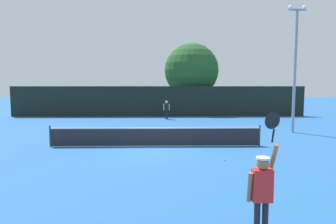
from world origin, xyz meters
name	(u,v)px	position (x,y,z in m)	size (l,w,h in m)	color
ground_plane	(156,146)	(0.00, 0.00, 0.00)	(120.00, 120.00, 0.00)	#235693
tennis_net	(156,136)	(0.00, 0.00, 0.51)	(10.73, 0.08, 1.07)	#232328
perimeter_fence	(159,101)	(0.00, 14.20, 1.49)	(29.15, 0.12, 2.99)	black
player_serving	(262,186)	(2.28, -9.14, 1.15)	(0.68, 0.40, 2.59)	red
player_receiving	(166,108)	(0.73, 11.69, 1.03)	(0.57, 0.25, 1.67)	black
tennis_ball	(225,160)	(2.92, -2.91, 0.03)	(0.07, 0.07, 0.07)	#CCE033
light_pole	(295,61)	(8.91, 4.11, 4.63)	(1.18, 0.28, 8.13)	gray
large_tree	(191,70)	(3.60, 17.83, 4.72)	(5.98, 5.98, 7.72)	brown
parked_car_near	(133,104)	(-3.17, 20.50, 0.78)	(2.39, 4.40, 1.69)	#B7B7BC
parked_car_mid	(175,104)	(2.03, 21.96, 0.78)	(1.97, 4.23, 1.69)	#B7B7BC
parked_car_far	(247,105)	(10.36, 19.19, 0.78)	(2.09, 4.28, 1.69)	black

